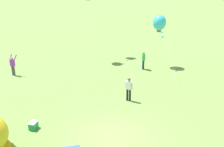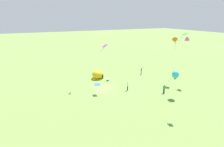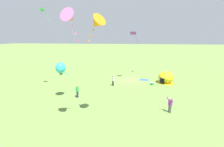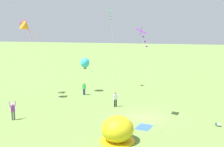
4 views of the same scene
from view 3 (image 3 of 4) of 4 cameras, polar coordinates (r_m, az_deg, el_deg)
name	(u,v)px [view 3 (image 3 of 4)]	position (r m, az deg, el deg)	size (l,w,h in m)	color
ground_plane	(130,80)	(29.24, 6.73, -2.50)	(300.00, 300.00, 0.00)	olive
popup_tent	(166,78)	(28.68, 19.84, -1.50)	(2.81, 2.81, 2.10)	gold
picnic_blanket	(144,80)	(29.82, 12.08, -2.37)	(1.70, 1.30, 0.01)	#3359A5
cooler_box	(152,84)	(27.03, 14.95, -3.75)	(0.61, 0.65, 0.44)	#1E8C4C
toddler_crawling	(133,71)	(36.05, 7.88, 0.88)	(0.27, 0.55, 0.32)	white
person_with_toddler	(77,91)	(21.13, -13.09, -6.47)	(0.32, 0.58, 1.72)	#1E2347
person_near_tent	(113,80)	(25.45, 0.37, -2.61)	(0.43, 0.47, 1.72)	black
person_watching_sky	(170,104)	(17.81, 21.27, -10.89)	(0.70, 0.71, 1.89)	#4C4C51
kite_purple	(134,35)	(27.81, 8.31, 14.48)	(3.67, 3.08, 9.22)	silver
kite_orange	(96,23)	(13.07, -5.97, 18.52)	(4.46, 3.44, 10.02)	silver
kite_cyan	(61,68)	(20.50, -19.01, 2.04)	(2.02, 6.35, 4.99)	silver
kite_green	(46,14)	(24.17, -23.95, 19.92)	(6.57, 4.15, 12.10)	silver
kite_pink	(70,18)	(12.43, -15.72, 19.80)	(1.33, 3.12, 10.26)	silver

